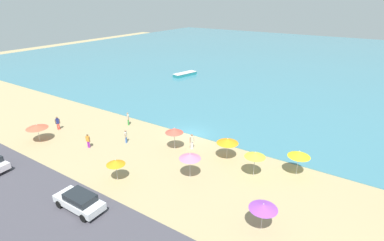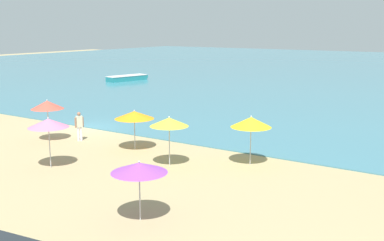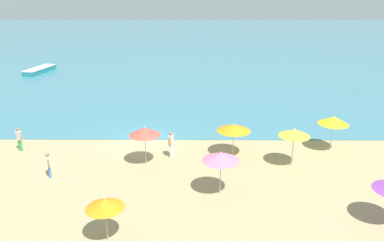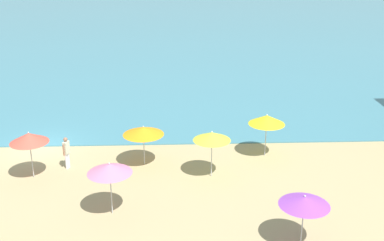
{
  "view_description": "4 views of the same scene",
  "coord_description": "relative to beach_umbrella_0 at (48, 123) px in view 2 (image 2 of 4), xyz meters",
  "views": [
    {
      "loc": [
        18.28,
        -27.33,
        15.64
      ],
      "look_at": [
        0.11,
        0.14,
        1.85
      ],
      "focal_mm": 28.0,
      "sensor_mm": 36.0,
      "label": 1
    },
    {
      "loc": [
        23.79,
        -23.11,
        6.98
      ],
      "look_at": [
        6.6,
        2.79,
        0.82
      ],
      "focal_mm": 45.0,
      "sensor_mm": 36.0,
      "label": 2
    },
    {
      "loc": [
        3.69,
        -25.83,
        10.73
      ],
      "look_at": [
        3.51,
        0.54,
        1.36
      ],
      "focal_mm": 35.0,
      "sensor_mm": 36.0,
      "label": 3
    },
    {
      "loc": [
        7.97,
        -26.9,
        11.66
      ],
      "look_at": [
        9.04,
        0.08,
        1.53
      ],
      "focal_mm": 45.0,
      "sensor_mm": 36.0,
      "label": 4
    }
  ],
  "objects": [
    {
      "name": "ground_plane",
      "position": [
        -5.1,
        7.74,
        -2.26
      ],
      "size": [
        160.0,
        160.0,
        0.0
      ],
      "primitive_type": "plane",
      "color": "tan"
    },
    {
      "name": "sea",
      "position": [
        -5.1,
        62.74,
        -2.24
      ],
      "size": [
        150.0,
        110.0,
        0.05
      ],
      "primitive_type": "cube",
      "color": "teal",
      "rests_on": "ground_plane"
    },
    {
      "name": "beach_umbrella_0",
      "position": [
        0.0,
        0.0,
        0.0
      ],
      "size": [
        2.01,
        2.01,
        2.55
      ],
      "color": "#B2B2B7",
      "rests_on": "ground_plane"
    },
    {
      "name": "beach_umbrella_2",
      "position": [
        -4.53,
        3.73,
        -0.01
      ],
      "size": [
        1.98,
        1.98,
        2.58
      ],
      "color": "#B2B2B7",
      "rests_on": "ground_plane"
    },
    {
      "name": "beach_umbrella_3",
      "position": [
        7.98,
        -2.66,
        -0.27
      ],
      "size": [
        2.05,
        2.05,
        2.25
      ],
      "color": "#B2B2B7",
      "rests_on": "ground_plane"
    },
    {
      "name": "beach_umbrella_4",
      "position": [
        1.19,
        5.08,
        -0.26
      ],
      "size": [
        2.24,
        2.24,
        2.29
      ],
      "color": "#B2B2B7",
      "rests_on": "ground_plane"
    },
    {
      "name": "beach_umbrella_6",
      "position": [
        8.08,
        5.98,
        -0.05
      ],
      "size": [
        2.06,
        2.06,
        2.54
      ],
      "color": "#B2B2B7",
      "rests_on": "ground_plane"
    },
    {
      "name": "beach_umbrella_7",
      "position": [
        4.79,
        3.52,
        0.0
      ],
      "size": [
        1.95,
        1.95,
        2.56
      ],
      "color": "#B2B2B7",
      "rests_on": "ground_plane"
    },
    {
      "name": "bather_1",
      "position": [
        -2.96,
        4.78,
        -1.24
      ],
      "size": [
        0.34,
        0.54,
        1.81
      ],
      "color": "silver",
      "rests_on": "ground_plane"
    },
    {
      "name": "skiff_nearshore",
      "position": [
        -22.05,
        31.04,
        -1.88
      ],
      "size": [
        2.82,
        5.9,
        0.67
      ],
      "color": "teal",
      "rests_on": "sea"
    }
  ]
}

